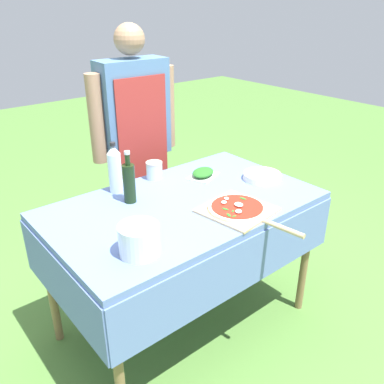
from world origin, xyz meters
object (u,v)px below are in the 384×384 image
(person_cook, at_px, (135,133))
(pizza_on_peel, at_px, (239,209))
(water_bottle, at_px, (115,169))
(prep_table, at_px, (184,217))
(sauce_jar, at_px, (154,171))
(mixing_tub, at_px, (139,240))
(oil_bottle, at_px, (129,182))
(plate_stack, at_px, (262,176))
(herb_container, at_px, (203,173))

(person_cook, height_order, pizza_on_peel, person_cook)
(water_bottle, bearing_deg, person_cook, 46.23)
(prep_table, bearing_deg, water_bottle, 120.57)
(person_cook, xyz_separation_m, sauce_jar, (-0.13, -0.39, -0.11))
(prep_table, relative_size, mixing_tub, 8.23)
(person_cook, bearing_deg, oil_bottle, 57.23)
(prep_table, distance_m, sauce_jar, 0.37)
(plate_stack, distance_m, sauce_jar, 0.62)
(person_cook, bearing_deg, herb_container, 103.32)
(oil_bottle, xyz_separation_m, herb_container, (0.50, 0.01, -0.09))
(pizza_on_peel, bearing_deg, oil_bottle, 120.74)
(herb_container, distance_m, sauce_jar, 0.28)
(person_cook, xyz_separation_m, water_bottle, (-0.39, -0.40, -0.03))
(oil_bottle, bearing_deg, mixing_tub, -117.26)
(person_cook, bearing_deg, pizza_on_peel, 89.77)
(prep_table, height_order, sauce_jar, sauce_jar)
(sauce_jar, bearing_deg, water_bottle, -177.36)
(mixing_tub, xyz_separation_m, plate_stack, (0.96, 0.19, -0.05))
(water_bottle, xyz_separation_m, plate_stack, (0.73, -0.39, -0.11))
(pizza_on_peel, xyz_separation_m, herb_container, (0.15, 0.44, 0.01))
(water_bottle, height_order, sauce_jar, water_bottle)
(person_cook, bearing_deg, sauce_jar, 74.36)
(oil_bottle, height_order, plate_stack, oil_bottle)
(person_cook, xyz_separation_m, pizza_on_peel, (-0.05, -0.99, -0.14))
(prep_table, xyz_separation_m, pizza_on_peel, (0.14, -0.25, 0.10))
(mixing_tub, bearing_deg, prep_table, 30.12)
(water_bottle, xyz_separation_m, sauce_jar, (0.26, 0.01, -0.09))
(person_cook, bearing_deg, plate_stack, 115.87)
(oil_bottle, relative_size, plate_stack, 1.24)
(water_bottle, distance_m, mixing_tub, 0.62)
(pizza_on_peel, height_order, mixing_tub, mixing_tub)
(plate_stack, height_order, sauce_jar, sauce_jar)
(water_bottle, distance_m, sauce_jar, 0.27)
(mixing_tub, bearing_deg, plate_stack, 11.09)
(prep_table, relative_size, sauce_jar, 13.85)
(mixing_tub, distance_m, plate_stack, 0.97)
(sauce_jar, bearing_deg, oil_bottle, -148.10)
(water_bottle, distance_m, plate_stack, 0.83)
(water_bottle, height_order, plate_stack, water_bottle)
(mixing_tub, height_order, plate_stack, mixing_tub)
(water_bottle, distance_m, herb_container, 0.52)
(water_bottle, xyz_separation_m, herb_container, (0.49, -0.15, -0.11))
(prep_table, height_order, herb_container, herb_container)
(pizza_on_peel, bearing_deg, person_cook, 79.33)
(pizza_on_peel, xyz_separation_m, plate_stack, (0.39, 0.20, 0.00))
(oil_bottle, bearing_deg, pizza_on_peel, -51.40)
(person_cook, height_order, sauce_jar, person_cook)
(prep_table, relative_size, oil_bottle, 5.07)
(prep_table, height_order, plate_stack, plate_stack)
(herb_container, bearing_deg, person_cook, 100.75)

